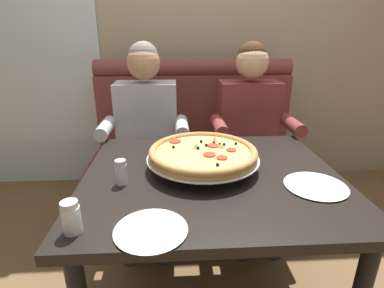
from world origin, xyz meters
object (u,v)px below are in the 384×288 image
object	(u,v)px
shaker_parmesan	(72,219)
dining_table	(211,192)
pizza	(203,153)
plate_near_left	(316,184)
diner_right	(251,131)
patio_chair	(73,113)
shaker_oregano	(121,174)
diner_left	(146,133)
plate_near_right	(151,228)
booth_bench	(196,159)

from	to	relation	value
shaker_parmesan	dining_table	bearing A→B (deg)	38.13
shaker_parmesan	pizza	bearing A→B (deg)	44.41
pizza	plate_near_left	distance (m)	0.48
pizza	shaker_parmesan	xyz separation A→B (m)	(-0.44, -0.43, -0.03)
diner_right	pizza	world-z (taller)	diner_right
plate_near_left	patio_chair	xyz separation A→B (m)	(-1.64, 2.11, -0.23)
shaker_oregano	diner_left	bearing A→B (deg)	87.53
pizza	patio_chair	bearing A→B (deg)	122.21
pizza	patio_chair	xyz separation A→B (m)	(-1.20, 1.91, -0.29)
plate_near_left	plate_near_right	bearing A→B (deg)	-159.06
plate_near_right	dining_table	bearing A→B (deg)	58.33
pizza	shaker_parmesan	distance (m)	0.62
dining_table	plate_near_left	bearing A→B (deg)	-19.50
patio_chair	plate_near_left	bearing A→B (deg)	-52.21
dining_table	diner_left	size ratio (longest dim) A/B	0.87
booth_bench	pizza	distance (m)	0.98
diner_right	shaker_parmesan	distance (m)	1.34
dining_table	diner_right	distance (m)	0.77
shaker_oregano	plate_near_right	size ratio (longest dim) A/B	0.45
pizza	plate_near_left	world-z (taller)	pizza
shaker_parmesan	patio_chair	bearing A→B (deg)	107.94
shaker_parmesan	shaker_oregano	size ratio (longest dim) A/B	1.03
diner_right	patio_chair	distance (m)	2.05
shaker_oregano	plate_near_left	world-z (taller)	shaker_oregano
diner_right	plate_near_right	world-z (taller)	diner_right
shaker_parmesan	shaker_oregano	xyz separation A→B (m)	(0.10, 0.31, -0.00)
diner_right	patio_chair	size ratio (longest dim) A/B	1.48
diner_left	patio_chair	xyz separation A→B (m)	(-0.89, 1.29, -0.19)
shaker_parmesan	shaker_oregano	distance (m)	0.32
diner_right	shaker_parmesan	world-z (taller)	diner_right
shaker_parmesan	plate_near_right	bearing A→B (deg)	-2.70
dining_table	plate_near_right	bearing A→B (deg)	-121.67
shaker_oregano	plate_near_left	distance (m)	0.78
shaker_oregano	patio_chair	world-z (taller)	patio_chair
booth_bench	shaker_oregano	xyz separation A→B (m)	(-0.38, -1.02, 0.39)
patio_chair	diner_right	bearing A→B (deg)	-39.18
plate_near_right	patio_chair	distance (m)	2.57
dining_table	plate_near_right	world-z (taller)	plate_near_right
plate_near_right	plate_near_left	bearing A→B (deg)	20.94
shaker_oregano	patio_chair	size ratio (longest dim) A/B	0.12
shaker_oregano	plate_near_left	xyz separation A→B (m)	(0.78, -0.07, -0.03)
booth_bench	plate_near_left	xyz separation A→B (m)	(0.40, -1.09, 0.36)
booth_bench	pizza	xyz separation A→B (m)	(-0.03, -0.89, 0.42)
plate_near_left	patio_chair	world-z (taller)	patio_chair
plate_near_left	shaker_parmesan	bearing A→B (deg)	-165.13
booth_bench	pizza	size ratio (longest dim) A/B	3.04
diner_left	booth_bench	bearing A→B (deg)	37.67
dining_table	plate_near_left	world-z (taller)	plate_near_left
booth_bench	diner_left	world-z (taller)	diner_left
patio_chair	diner_left	bearing A→B (deg)	-55.32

